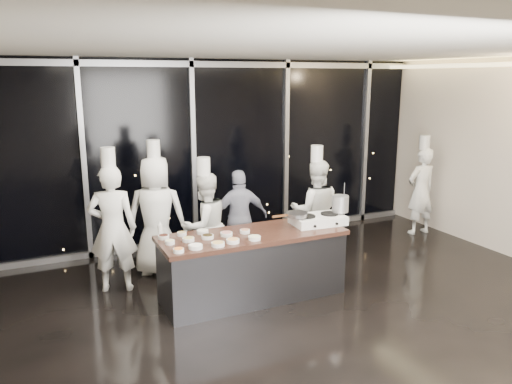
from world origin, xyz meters
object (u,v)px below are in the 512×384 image
Objects in this scene: chef_right at (315,210)px; frying_pan at (296,214)px; chef_far_left at (113,227)px; chef_side at (421,190)px; stove at (318,219)px; chef_center at (205,225)px; chef_left at (156,215)px; guest at (240,218)px; stock_pot at (340,204)px; demo_counter at (253,265)px.

frying_pan is at bearing 69.09° from chef_right.
chef_side is (5.64, 0.26, -0.06)m from chef_far_left.
stove is 0.37× the size of chef_far_left.
stove is 1.65m from chef_center.
chef_right is at bearing -165.92° from chef_far_left.
chef_side reaches higher than chef_center.
chef_left reaches higher than chef_right.
chef_side is at bearing 24.16° from frying_pan.
chef_side is (3.35, 1.24, -0.23)m from frying_pan.
guest reaches higher than stove.
stock_pot is (0.68, -0.04, 0.09)m from frying_pan.
stock_pot is 2.98m from chef_side.
guest is (1.27, -0.16, -0.15)m from chef_left.
chef_center is at bearing 109.37° from demo_counter.
chef_center is (-1.33, 0.95, -0.17)m from stove.
stock_pot is at bearing 2.69° from stove.
chef_far_left is at bearing 147.99° from demo_counter.
chef_left is (-1.61, 1.33, -0.16)m from frying_pan.
demo_counter is 1.73m from chef_left.
demo_counter is at bearing 164.40° from chef_far_left.
chef_left is at bearing -136.20° from chef_far_left.
chef_center reaches higher than demo_counter.
stock_pot is 1.97m from chef_center.
chef_right is at bearing 162.37° from chef_center.
chef_left is at bearing 124.46° from demo_counter.
chef_left is 1.08× the size of chef_right.
chef_center is (-1.00, 0.91, -0.28)m from frying_pan.
chef_side reaches higher than demo_counter.
demo_counter is 1.32× the size of chef_right.
chef_right is at bearing 30.82° from demo_counter.
chef_right reaches higher than frying_pan.
chef_far_left reaches higher than stock_pot.
guest is (-1.02, 1.22, -0.40)m from stock_pot.
demo_counter is 1.23× the size of chef_far_left.
chef_center is (0.61, -0.42, -0.12)m from chef_left.
chef_right is 1.00× the size of chef_side.
chef_left is at bearing -1.74° from chef_side.
stove is 3.28m from chef_side.
frying_pan is 0.29× the size of chef_side.
frying_pan is 0.27× the size of chef_far_left.
frying_pan is 0.69m from stock_pot.
chef_left is 1.34× the size of guest.
guest is 3.69m from chef_side.
chef_far_left is at bearing 2.00° from chef_side.
chef_far_left is (-2.98, 1.02, -0.25)m from stock_pot.
guest is 0.81× the size of chef_right.
chef_left is 1.13× the size of chef_center.
frying_pan is at bearing 111.81° from guest.
chef_right is (0.50, 0.89, -0.14)m from stove.
guest is at bearing 109.92° from frying_pan.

